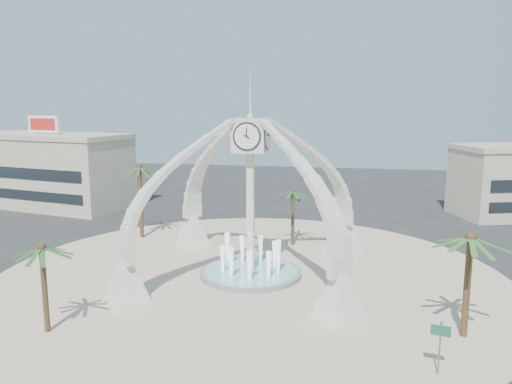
% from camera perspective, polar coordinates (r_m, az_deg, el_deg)
% --- Properties ---
extents(ground, '(140.00, 140.00, 0.00)m').
position_cam_1_polar(ground, '(39.93, -0.61, -9.55)').
color(ground, '#282828').
rests_on(ground, ground).
extents(plaza, '(40.00, 40.00, 0.06)m').
position_cam_1_polar(plaza, '(39.92, -0.61, -9.51)').
color(plaza, '#BDA98C').
rests_on(plaza, ground).
extents(clock_tower, '(17.94, 17.94, 16.30)m').
position_cam_1_polar(clock_tower, '(38.25, -0.63, -0.35)').
color(clock_tower, silver).
rests_on(clock_tower, ground).
extents(fountain, '(8.00, 8.00, 3.62)m').
position_cam_1_polar(fountain, '(39.84, -0.62, -9.16)').
color(fountain, gray).
rests_on(fountain, ground).
extents(building_nw, '(23.75, 13.73, 11.90)m').
position_cam_1_polar(building_nw, '(71.45, -22.77, 2.37)').
color(building_nw, '#C1B396').
rests_on(building_nw, ground).
extents(palm_east, '(5.34, 5.34, 6.77)m').
position_cam_1_polar(palm_east, '(30.64, 23.34, -4.94)').
color(palm_east, brown).
rests_on(palm_east, ground).
extents(palm_west, '(4.47, 4.47, 8.05)m').
position_cam_1_polar(palm_west, '(50.72, -13.19, 2.70)').
color(palm_west, brown).
rests_on(palm_west, ground).
extents(palm_north, '(3.93, 3.93, 5.92)m').
position_cam_1_polar(palm_north, '(47.13, 4.25, 0.01)').
color(palm_north, brown).
rests_on(palm_north, ground).
extents(palm_south, '(3.96, 3.96, 5.90)m').
position_cam_1_polar(palm_south, '(31.46, -23.32, -5.96)').
color(palm_south, brown).
rests_on(palm_south, ground).
extents(street_sign, '(1.04, 0.24, 2.86)m').
position_cam_1_polar(street_sign, '(27.13, 20.31, -15.31)').
color(street_sign, slate).
rests_on(street_sign, ground).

